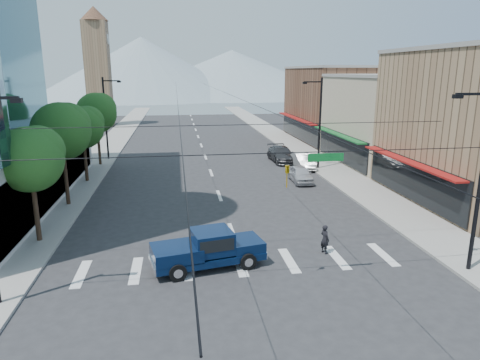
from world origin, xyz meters
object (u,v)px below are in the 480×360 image
Objects in this scene: parked_car_near at (301,174)px; parked_car_mid at (303,161)px; pickup_truck at (208,248)px; parked_car_far at (282,154)px; pedestrian at (325,239)px.

parked_car_mid is (1.80, 5.27, 0.05)m from parked_car_near.
pickup_truck reaches higher than parked_car_mid.
parked_car_far is (-1.34, 3.62, 0.05)m from parked_car_mid.
parked_car_far reaches higher than parked_car_near.
pedestrian is 24.28m from parked_car_far.
parked_car_mid is 3.86m from parked_car_far.
parked_car_near is 5.57m from parked_car_mid.
pedestrian reaches higher than parked_car_mid.
parked_car_mid is (11.24, 21.16, -0.23)m from pickup_truck.
pedestrian is 15.43m from parked_car_near.
parked_car_near is 0.75× the size of parked_car_far.
parked_car_mid is (4.87, 20.40, -0.04)m from pedestrian.
pedestrian is 20.97m from parked_car_mid.
parked_car_mid is 0.83× the size of parked_car_far.
parked_car_far is at bearing 111.54° from parked_car_mid.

